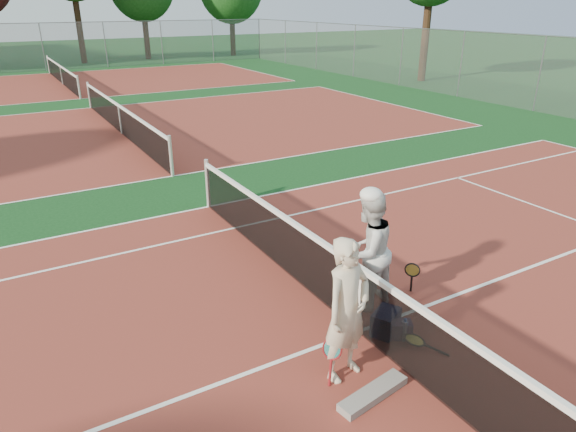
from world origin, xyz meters
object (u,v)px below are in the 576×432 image
(sports_bag_purple, at_px, (400,329))
(racket_spare, at_px, (414,342))
(net_main, at_px, (360,301))
(sports_bag_navy, at_px, (386,322))
(player_a, at_px, (347,310))
(racket_black_held, at_px, (411,279))
(player_b, at_px, (367,251))
(racket_red, at_px, (332,360))
(water_bottle, at_px, (404,331))

(sports_bag_purple, bearing_deg, racket_spare, -83.74)
(net_main, relative_size, racket_spare, 18.43)
(sports_bag_purple, bearing_deg, sports_bag_navy, 120.07)
(net_main, height_order, player_a, player_a)
(racket_black_held, bearing_deg, player_b, -51.93)
(racket_black_held, distance_m, sports_bag_navy, 1.13)
(sports_bag_navy, bearing_deg, racket_red, -160.50)
(player_b, xyz_separation_m, racket_black_held, (0.79, -0.15, -0.62))
(sports_bag_navy, xyz_separation_m, sports_bag_purple, (0.11, -0.18, -0.05))
(player_b, xyz_separation_m, racket_red, (-1.39, -1.13, -0.62))
(sports_bag_navy, bearing_deg, player_a, -157.99)
(net_main, xyz_separation_m, player_b, (0.50, 0.51, 0.40))
(player_b, distance_m, racket_spare, 1.43)
(racket_spare, bearing_deg, racket_red, 57.86)
(net_main, distance_m, racket_red, 1.11)
(racket_spare, distance_m, sports_bag_purple, 0.26)
(player_a, relative_size, player_b, 1.00)
(sports_bag_purple, bearing_deg, net_main, 137.83)
(racket_spare, bearing_deg, racket_black_held, -71.72)
(net_main, height_order, racket_spare, net_main)
(sports_bag_navy, distance_m, water_bottle, 0.28)
(player_a, bearing_deg, racket_spare, -14.66)
(player_a, relative_size, sports_bag_purple, 6.09)
(racket_red, relative_size, sports_bag_purple, 1.96)
(net_main, distance_m, racket_black_held, 1.35)
(player_b, relative_size, racket_red, 3.09)
(player_b, height_order, racket_black_held, player_b)
(racket_red, height_order, water_bottle, racket_red)
(net_main, bearing_deg, sports_bag_navy, -32.05)
(sports_bag_purple, bearing_deg, racket_red, -169.49)
(net_main, xyz_separation_m, racket_spare, (0.45, -0.63, -0.44))
(racket_red, height_order, sports_bag_navy, racket_red)
(player_b, relative_size, racket_black_held, 3.14)
(player_b, relative_size, sports_bag_navy, 4.24)
(net_main, xyz_separation_m, racket_red, (-0.89, -0.62, -0.21))
(racket_spare, bearing_deg, sports_bag_purple, -25.32)
(net_main, height_order, sports_bag_navy, net_main)
(racket_red, bearing_deg, sports_bag_purple, -32.54)
(racket_spare, xyz_separation_m, sports_bag_purple, (-0.03, 0.26, 0.05))
(player_a, xyz_separation_m, player_b, (1.18, 1.11, -0.00))
(net_main, relative_size, sports_bag_navy, 25.48)
(racket_black_held, xyz_separation_m, water_bottle, (-0.87, -0.82, -0.14))
(player_a, xyz_separation_m, racket_spare, (1.13, -0.04, -0.85))
(sports_bag_navy, relative_size, sports_bag_purple, 1.43)
(racket_black_held, xyz_separation_m, racket_spare, (-0.84, -1.00, -0.22))
(player_a, distance_m, player_b, 1.62)
(player_b, xyz_separation_m, water_bottle, (-0.08, -0.97, -0.76))
(net_main, bearing_deg, water_bottle, -47.71)
(racket_red, height_order, sports_bag_purple, racket_red)
(sports_bag_purple, xyz_separation_m, water_bottle, (-0.00, -0.08, 0.03))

